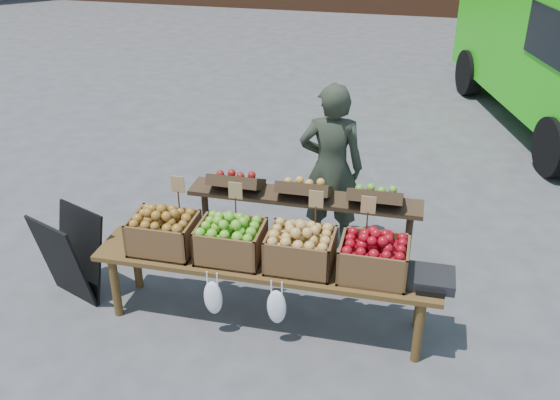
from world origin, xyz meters
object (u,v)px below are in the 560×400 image
(vendor, at_px, (331,168))
(crate_russet_pears, at_px, (231,242))
(crate_green_apples, at_px, (374,260))
(back_table, at_px, (304,224))
(crate_golden_apples, at_px, (164,233))
(crate_red_apples, at_px, (300,250))
(display_bench, at_px, (266,291))
(weighing_scale, at_px, (431,278))
(chalkboard_sign, at_px, (71,256))

(vendor, xyz_separation_m, crate_russet_pears, (-0.58, -1.28, -0.11))
(crate_russet_pears, height_order, crate_green_apples, same)
(back_table, xyz_separation_m, crate_green_apples, (0.67, -0.72, 0.19))
(crate_golden_apples, height_order, crate_green_apples, same)
(crate_golden_apples, distance_m, crate_red_apples, 1.10)
(display_bench, relative_size, weighing_scale, 7.94)
(crate_golden_apples, bearing_deg, chalkboard_sign, -176.99)
(chalkboard_sign, height_order, crate_golden_apples, crate_golden_apples)
(chalkboard_sign, relative_size, display_bench, 0.30)
(crate_green_apples, bearing_deg, chalkboard_sign, -178.98)
(vendor, height_order, crate_russet_pears, vendor)
(crate_golden_apples, relative_size, crate_russet_pears, 1.00)
(crate_green_apples, bearing_deg, vendor, 112.25)
(crate_green_apples, bearing_deg, back_table, 132.74)
(back_table, distance_m, crate_green_apples, 1.00)
(crate_red_apples, xyz_separation_m, weighing_scale, (0.98, 0.00, -0.10))
(back_table, bearing_deg, crate_golden_apples, -143.82)
(display_bench, relative_size, crate_russet_pears, 5.40)
(chalkboard_sign, distance_m, crate_russet_pears, 1.43)
(crate_golden_apples, relative_size, crate_red_apples, 1.00)
(vendor, distance_m, weighing_scale, 1.60)
(crate_russet_pears, bearing_deg, crate_golden_apples, 180.00)
(back_table, bearing_deg, weighing_scale, -33.44)
(chalkboard_sign, bearing_deg, back_table, 45.37)
(vendor, xyz_separation_m, crate_golden_apples, (-1.13, -1.28, -0.11))
(crate_red_apples, bearing_deg, vendor, 88.76)
(display_bench, bearing_deg, back_table, 77.50)
(vendor, height_order, crate_red_apples, vendor)
(chalkboard_sign, bearing_deg, vendor, 56.52)
(weighing_scale, bearing_deg, chalkboard_sign, -179.13)
(back_table, xyz_separation_m, weighing_scale, (1.09, -0.72, 0.09))
(crate_golden_apples, xyz_separation_m, weighing_scale, (2.08, 0.00, -0.10))
(crate_green_apples, bearing_deg, crate_red_apples, 180.00)
(crate_red_apples, distance_m, crate_green_apples, 0.55)
(vendor, xyz_separation_m, display_bench, (-0.30, -1.28, -0.53))
(crate_golden_apples, height_order, crate_red_apples, same)
(vendor, bearing_deg, back_table, 69.48)
(back_table, bearing_deg, crate_green_apples, -47.26)
(chalkboard_sign, distance_m, crate_red_apples, 1.97)
(display_bench, xyz_separation_m, weighing_scale, (1.25, 0.00, 0.33))
(crate_russet_pears, relative_size, weighing_scale, 1.47)
(crate_russet_pears, distance_m, crate_green_apples, 1.10)
(display_bench, relative_size, crate_green_apples, 5.40)
(vendor, distance_m, back_table, 0.65)
(crate_russet_pears, bearing_deg, chalkboard_sign, -178.18)
(chalkboard_sign, distance_m, crate_golden_apples, 0.90)
(chalkboard_sign, height_order, display_bench, chalkboard_sign)
(display_bench, bearing_deg, chalkboard_sign, -178.48)
(vendor, distance_m, crate_golden_apples, 1.71)
(crate_green_apples, relative_size, weighing_scale, 1.47)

